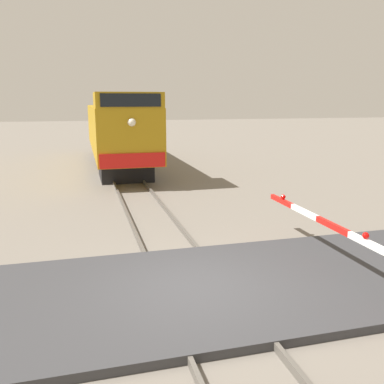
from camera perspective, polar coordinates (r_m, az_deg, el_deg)
The scene contains 5 objects.
ground_plane at distance 8.92m, azimuth 0.49°, elevation -13.83°, with size 160.00×160.00×0.00m, color slate.
rail_track_left at distance 8.74m, azimuth -4.19°, elevation -13.89°, with size 0.08×80.00×0.15m, color #59544C.
rail_track_right at distance 9.08m, azimuth 4.97°, elevation -12.84°, with size 0.08×80.00×0.15m, color #59544C.
road_surface at distance 8.88m, azimuth 0.49°, elevation -13.34°, with size 36.00×4.56×0.17m, color #38383A.
locomotive at distance 25.58m, azimuth -10.26°, elevation 8.27°, with size 3.02×15.52×4.33m.
Camera 1 is at (-2.14, -7.71, 3.94)m, focal length 38.75 mm.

